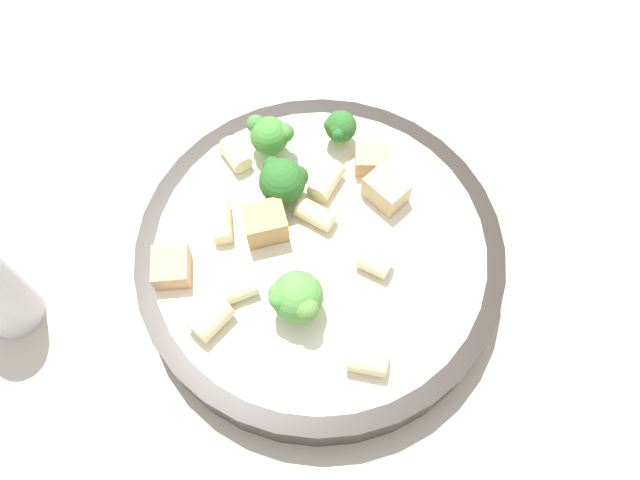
% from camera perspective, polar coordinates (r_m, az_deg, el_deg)
% --- Properties ---
extents(ground_plane, '(2.00, 2.00, 0.00)m').
position_cam_1_polar(ground_plane, '(0.45, 0.00, -2.46)').
color(ground_plane, '#BCB29E').
extents(pasta_bowl, '(0.25, 0.25, 0.03)m').
position_cam_1_polar(pasta_bowl, '(0.43, 0.00, -1.40)').
color(pasta_bowl, '#28231E').
rests_on(pasta_bowl, ground_plane).
extents(broccoli_floret_0, '(0.03, 0.04, 0.04)m').
position_cam_1_polar(broccoli_floret_0, '(0.38, -2.20, -5.28)').
color(broccoli_floret_0, '#9EC175').
rests_on(broccoli_floret_0, pasta_bowl).
extents(broccoli_floret_1, '(0.03, 0.04, 0.04)m').
position_cam_1_polar(broccoli_floret_1, '(0.42, -3.29, 5.54)').
color(broccoli_floret_1, '#93B766').
rests_on(broccoli_floret_1, pasta_bowl).
extents(broccoli_floret_2, '(0.03, 0.03, 0.03)m').
position_cam_1_polar(broccoli_floret_2, '(0.44, -4.62, 9.57)').
color(broccoli_floret_2, '#84AD60').
rests_on(broccoli_floret_2, pasta_bowl).
extents(broccoli_floret_3, '(0.02, 0.02, 0.03)m').
position_cam_1_polar(broccoli_floret_3, '(0.45, 1.80, 10.26)').
color(broccoli_floret_3, '#9EC175').
rests_on(broccoli_floret_3, pasta_bowl).
extents(rigatoni_0, '(0.03, 0.03, 0.02)m').
position_cam_1_polar(rigatoni_0, '(0.38, 4.40, -10.83)').
color(rigatoni_0, beige).
rests_on(rigatoni_0, pasta_bowl).
extents(rigatoni_1, '(0.03, 0.02, 0.01)m').
position_cam_1_polar(rigatoni_1, '(0.40, -7.88, -4.09)').
color(rigatoni_1, beige).
rests_on(rigatoni_1, pasta_bowl).
extents(rigatoni_2, '(0.02, 0.03, 0.01)m').
position_cam_1_polar(rigatoni_2, '(0.41, 5.03, -2.11)').
color(rigatoni_2, beige).
rests_on(rigatoni_2, pasta_bowl).
extents(rigatoni_3, '(0.01, 0.02, 0.01)m').
position_cam_1_polar(rigatoni_3, '(0.45, -7.75, 7.74)').
color(rigatoni_3, beige).
rests_on(rigatoni_3, pasta_bowl).
extents(rigatoni_4, '(0.02, 0.03, 0.01)m').
position_cam_1_polar(rigatoni_4, '(0.42, -0.40, 2.34)').
color(rigatoni_4, beige).
rests_on(rigatoni_4, pasta_bowl).
extents(rigatoni_5, '(0.03, 0.02, 0.02)m').
position_cam_1_polar(rigatoni_5, '(0.39, -9.95, -7.08)').
color(rigatoni_5, beige).
rests_on(rigatoni_5, pasta_bowl).
extents(rigatoni_6, '(0.02, 0.03, 0.01)m').
position_cam_1_polar(rigatoni_6, '(0.42, -8.96, 1.69)').
color(rigatoni_6, beige).
rests_on(rigatoni_6, pasta_bowl).
extents(rigatoni_7, '(0.03, 0.03, 0.02)m').
position_cam_1_polar(rigatoni_7, '(0.43, 0.55, 5.44)').
color(rigatoni_7, beige).
rests_on(rigatoni_7, pasta_bowl).
extents(chicken_chunk_0, '(0.03, 0.03, 0.02)m').
position_cam_1_polar(chicken_chunk_0, '(0.41, -13.43, -2.41)').
color(chicken_chunk_0, tan).
rests_on(chicken_chunk_0, pasta_bowl).
extents(chicken_chunk_1, '(0.03, 0.03, 0.02)m').
position_cam_1_polar(chicken_chunk_1, '(0.44, 4.78, 7.32)').
color(chicken_chunk_1, tan).
rests_on(chicken_chunk_1, pasta_bowl).
extents(chicken_chunk_2, '(0.03, 0.03, 0.02)m').
position_cam_1_polar(chicken_chunk_2, '(0.43, 6.06, 4.57)').
color(chicken_chunk_2, tan).
rests_on(chicken_chunk_2, pasta_bowl).
extents(chicken_chunk_3, '(0.03, 0.03, 0.02)m').
position_cam_1_polar(chicken_chunk_3, '(0.41, -5.06, 1.52)').
color(chicken_chunk_3, tan).
rests_on(chicken_chunk_3, pasta_bowl).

